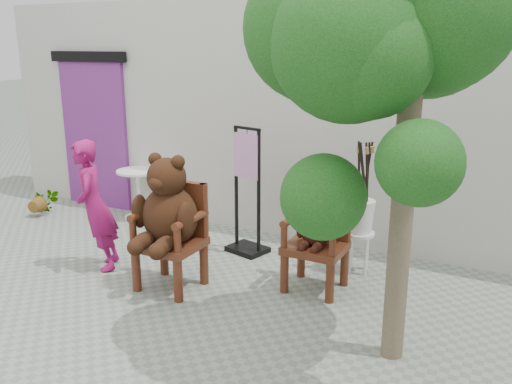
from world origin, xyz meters
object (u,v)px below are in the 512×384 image
at_px(chair_big, 169,215).
at_px(stool_bucket, 361,216).
at_px(cafe_table, 139,188).
at_px(display_stand, 247,205).
at_px(chair_small, 318,233).
at_px(person, 95,206).
at_px(tree, 384,29).

distance_m(chair_big, stool_bucket, 2.04).
xyz_separation_m(cafe_table, display_stand, (2.00, -0.46, 0.14)).
xyz_separation_m(chair_big, chair_small, (1.33, 0.68, -0.19)).
distance_m(person, cafe_table, 1.84).
relative_size(chair_big, person, 0.97).
distance_m(chair_small, display_stand, 1.22).
bearing_deg(chair_small, tree, -51.15).
bearing_deg(cafe_table, stool_bucket, -6.90).
height_order(display_stand, tree, tree).
bearing_deg(chair_small, stool_bucket, 65.43).
bearing_deg(stool_bucket, person, -154.47).
relative_size(person, tree, 0.43).
bearing_deg(display_stand, chair_big, -86.07).
distance_m(chair_small, stool_bucket, 0.65).
bearing_deg(display_stand, tree, -24.40).
bearing_deg(stool_bucket, chair_big, -141.47).
relative_size(person, cafe_table, 2.05).
relative_size(chair_small, cafe_table, 1.44).
relative_size(cafe_table, display_stand, 0.47).
xyz_separation_m(person, cafe_table, (-0.77, 1.65, -0.28)).
bearing_deg(chair_big, cafe_table, 136.57).
height_order(chair_small, cafe_table, chair_small).
distance_m(chair_big, tree, 2.78).
bearing_deg(chair_big, chair_small, 27.26).
height_order(person, display_stand, display_stand).
relative_size(cafe_table, stool_bucket, 0.48).
distance_m(cafe_table, stool_bucket, 3.40).
distance_m(chair_big, cafe_table, 2.47).
bearing_deg(person, display_stand, 98.11).
xyz_separation_m(person, display_stand, (1.24, 1.20, -0.14)).
height_order(cafe_table, display_stand, display_stand).
distance_m(stool_bucket, tree, 2.53).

